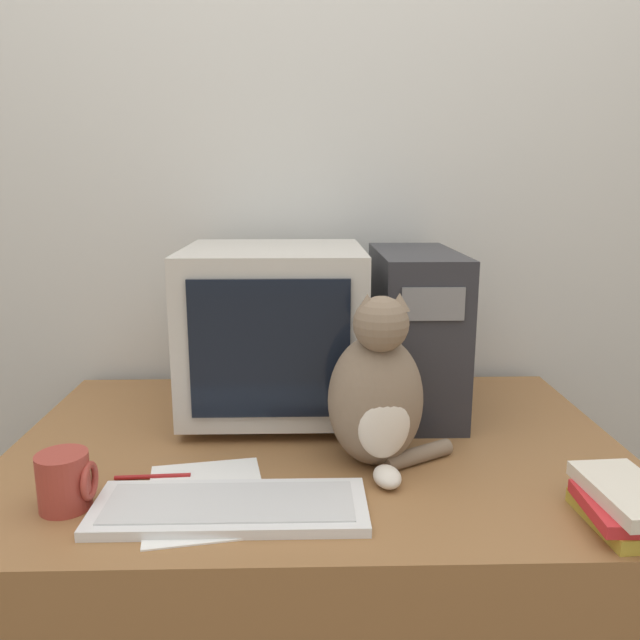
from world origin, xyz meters
TOP-DOWN VIEW (x-y plane):
  - wall_back at (0.00, 0.97)m, footprint 7.00×0.05m
  - desk at (0.00, 0.45)m, footprint 1.33×0.91m
  - crt_monitor at (-0.10, 0.65)m, footprint 0.42×0.43m
  - computer_tower at (0.25, 0.67)m, footprint 0.19×0.42m
  - keyboard at (-0.16, 0.16)m, footprint 0.47×0.18m
  - cat at (0.12, 0.34)m, footprint 0.27×0.24m
  - book_stack at (0.51, 0.10)m, footprint 0.14×0.21m
  - pen at (-0.32, 0.29)m, footprint 0.15×0.02m
  - paper_sheet at (-0.21, 0.21)m, footprint 0.26×0.33m
  - mug at (-0.45, 0.18)m, footprint 0.10×0.09m

SIDE VIEW (x-z plane):
  - desk at x=0.00m, z-range 0.00..0.75m
  - paper_sheet at x=-0.21m, z-range 0.75..0.75m
  - pen at x=-0.32m, z-range 0.75..0.75m
  - keyboard at x=-0.16m, z-range 0.74..0.77m
  - book_stack at x=0.51m, z-range 0.75..0.82m
  - mug at x=-0.45m, z-range 0.75..0.85m
  - cat at x=0.12m, z-range 0.72..1.07m
  - computer_tower at x=0.25m, z-range 0.75..1.14m
  - crt_monitor at x=-0.10m, z-range 0.75..1.16m
  - wall_back at x=0.00m, z-range 0.00..2.50m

